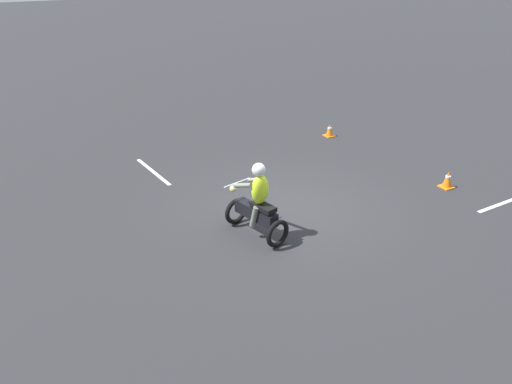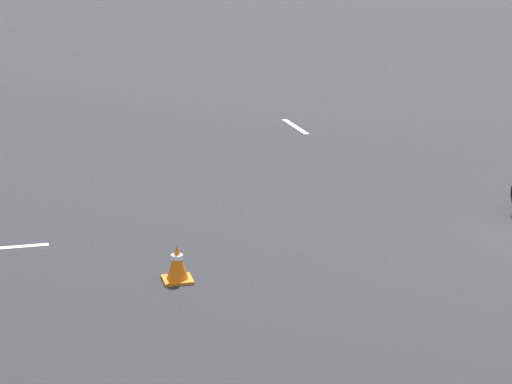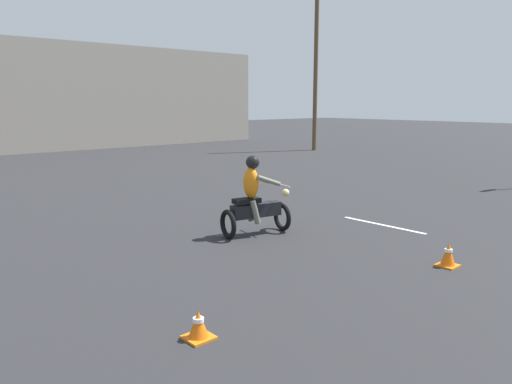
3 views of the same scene
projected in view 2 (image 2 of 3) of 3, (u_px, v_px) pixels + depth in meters
The scene contains 2 objects.
traffic_cone_mid_center at pixel (177, 264), 10.87m from camera, with size 0.32×0.32×0.41m.
lane_stripe_e at pixel (295, 126), 19.05m from camera, with size 0.10×1.45×0.01m, color silver.
Camera 2 is at (-10.32, 7.79, 3.82)m, focal length 70.00 mm.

